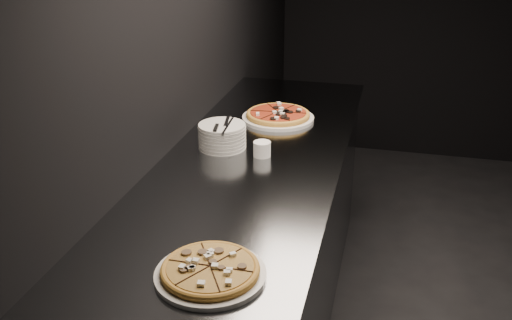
% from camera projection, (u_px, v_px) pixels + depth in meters
% --- Properties ---
extents(wall_left, '(0.02, 5.00, 2.80)m').
position_uv_depth(wall_left, '(163.00, 39.00, 2.27)').
color(wall_left, black).
rests_on(wall_left, floor).
extents(counter, '(0.74, 2.44, 0.92)m').
position_uv_depth(counter, '(253.00, 252.00, 2.57)').
color(counter, slate).
rests_on(counter, floor).
extents(pizza_mushroom, '(0.32, 0.32, 0.04)m').
position_uv_depth(pizza_mushroom, '(210.00, 271.00, 1.60)').
color(pizza_mushroom, silver).
rests_on(pizza_mushroom, counter).
extents(pizza_tomato, '(0.36, 0.36, 0.04)m').
position_uv_depth(pizza_tomato, '(278.00, 115.00, 2.82)').
color(pizza_tomato, silver).
rests_on(pizza_tomato, counter).
extents(plate_stack, '(0.20, 0.20, 0.11)m').
position_uv_depth(plate_stack, '(222.00, 136.00, 2.47)').
color(plate_stack, silver).
rests_on(plate_stack, counter).
extents(cutlery, '(0.07, 0.22, 0.01)m').
position_uv_depth(cutlery, '(223.00, 125.00, 2.43)').
color(cutlery, '#ADB0B4').
rests_on(cutlery, plate_stack).
extents(ramekin, '(0.07, 0.07, 0.06)m').
position_uv_depth(ramekin, '(262.00, 149.00, 2.39)').
color(ramekin, white).
rests_on(ramekin, counter).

